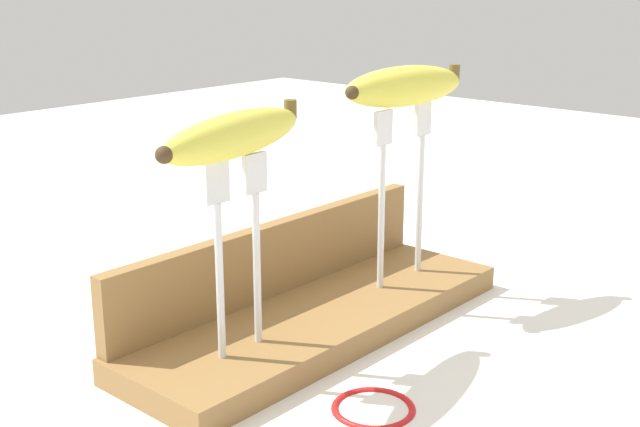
{
  "coord_description": "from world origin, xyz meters",
  "views": [
    {
      "loc": [
        -0.6,
        -0.53,
        0.36
      ],
      "look_at": [
        0.0,
        0.0,
        0.13
      ],
      "focal_mm": 47.2,
      "sensor_mm": 36.0,
      "label": 1
    }
  ],
  "objects_px": {
    "fork_stand_left": "(238,237)",
    "wire_coil": "(373,406)",
    "banana_raised_left": "(235,135)",
    "banana_raised_right": "(405,86)",
    "fork_stand_right": "(402,178)"
  },
  "relations": [
    {
      "from": "fork_stand_left",
      "to": "wire_coil",
      "type": "xyz_separation_m",
      "value": [
        0.03,
        -0.13,
        -0.13
      ]
    },
    {
      "from": "fork_stand_left",
      "to": "banana_raised_left",
      "type": "relative_size",
      "value": 0.91
    },
    {
      "from": "wire_coil",
      "to": "banana_raised_right",
      "type": "bearing_deg",
      "value": 31.52
    },
    {
      "from": "banana_raised_left",
      "to": "wire_coil",
      "type": "height_order",
      "value": "banana_raised_left"
    },
    {
      "from": "banana_raised_left",
      "to": "fork_stand_right",
      "type": "bearing_deg",
      "value": 0.0
    },
    {
      "from": "wire_coil",
      "to": "fork_stand_left",
      "type": "bearing_deg",
      "value": 103.22
    },
    {
      "from": "fork_stand_right",
      "to": "banana_raised_left",
      "type": "distance_m",
      "value": 0.26
    },
    {
      "from": "fork_stand_right",
      "to": "banana_raised_right",
      "type": "height_order",
      "value": "banana_raised_right"
    },
    {
      "from": "banana_raised_left",
      "to": "wire_coil",
      "type": "xyz_separation_m",
      "value": [
        0.03,
        -0.13,
        -0.22
      ]
    },
    {
      "from": "fork_stand_left",
      "to": "wire_coil",
      "type": "distance_m",
      "value": 0.19
    },
    {
      "from": "banana_raised_left",
      "to": "banana_raised_right",
      "type": "xyz_separation_m",
      "value": [
        0.24,
        0.0,
        0.02
      ]
    },
    {
      "from": "banana_raised_right",
      "to": "wire_coil",
      "type": "xyz_separation_m",
      "value": [
        -0.21,
        -0.13,
        -0.24
      ]
    },
    {
      "from": "banana_raised_right",
      "to": "fork_stand_right",
      "type": "bearing_deg",
      "value": -11.71
    },
    {
      "from": "fork_stand_left",
      "to": "banana_raised_right",
      "type": "height_order",
      "value": "banana_raised_right"
    },
    {
      "from": "wire_coil",
      "to": "fork_stand_right",
      "type": "bearing_deg",
      "value": 31.51
    }
  ]
}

